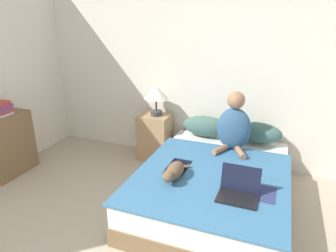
# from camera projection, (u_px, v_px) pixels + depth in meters

# --- Properties ---
(wall_back) EXTENTS (5.95, 0.05, 2.55)m
(wall_back) POSITION_uv_depth(u_px,v_px,m) (215.00, 70.00, 3.91)
(wall_back) COLOR silver
(wall_back) RESTS_ON ground_plane
(bed) EXTENTS (1.50, 2.01, 0.44)m
(bed) POSITION_uv_depth(u_px,v_px,m) (214.00, 186.00, 3.23)
(bed) COLOR brown
(bed) RESTS_ON ground_plane
(pillow_near) EXTENTS (0.62, 0.27, 0.27)m
(pillow_near) POSITION_uv_depth(u_px,v_px,m) (206.00, 126.00, 3.96)
(pillow_near) COLOR #42665B
(pillow_near) RESTS_ON bed
(pillow_far) EXTENTS (0.62, 0.27, 0.27)m
(pillow_far) POSITION_uv_depth(u_px,v_px,m) (256.00, 133.00, 3.74)
(pillow_far) COLOR #42665B
(pillow_far) RESTS_ON bed
(person_sitting) EXTENTS (0.40, 0.39, 0.71)m
(person_sitting) POSITION_uv_depth(u_px,v_px,m) (234.00, 126.00, 3.50)
(person_sitting) COLOR #33567A
(person_sitting) RESTS_ON bed
(cat_tabby) EXTENTS (0.17, 0.50, 0.17)m
(cat_tabby) POSITION_uv_depth(u_px,v_px,m) (174.00, 171.00, 2.91)
(cat_tabby) COLOR brown
(cat_tabby) RESTS_ON bed
(laptop_open) EXTENTS (0.35, 0.29, 0.25)m
(laptop_open) POSITION_uv_depth(u_px,v_px,m) (238.00, 191.00, 2.63)
(laptop_open) COLOR black
(laptop_open) RESTS_ON bed
(nightstand) EXTENTS (0.43, 0.38, 0.65)m
(nightstand) POSITION_uv_depth(u_px,v_px,m) (155.00, 137.00, 4.27)
(nightstand) COLOR tan
(nightstand) RESTS_ON ground_plane
(table_lamp) EXTENTS (0.33, 0.33, 0.42)m
(table_lamp) POSITION_uv_depth(u_px,v_px,m) (156.00, 94.00, 4.04)
(table_lamp) COLOR #38383D
(table_lamp) RESTS_ON nightstand
(bookshelf) EXTENTS (0.27, 0.62, 0.79)m
(bookshelf) POSITION_uv_depth(u_px,v_px,m) (9.00, 145.00, 3.80)
(bookshelf) COLOR brown
(bookshelf) RESTS_ON ground_plane
(book_stack_top) EXTENTS (0.21, 0.23, 0.17)m
(book_stack_top) POSITION_uv_depth(u_px,v_px,m) (2.00, 109.00, 3.64)
(book_stack_top) COLOR beige
(book_stack_top) RESTS_ON bookshelf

